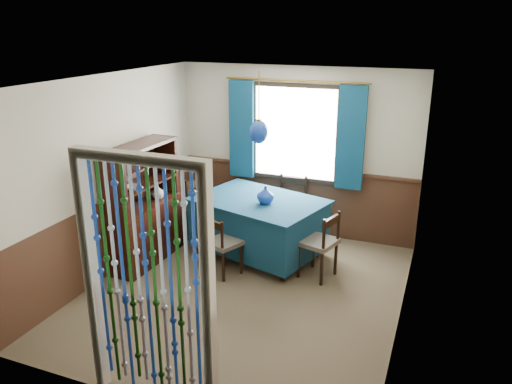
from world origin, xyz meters
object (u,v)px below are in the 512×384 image
at_px(chair_right, 320,243).
at_px(chair_far, 290,206).
at_px(chair_near, 222,243).
at_px(vase_table, 266,195).
at_px(chair_left, 204,208).
at_px(bowl_shelf, 133,187).
at_px(dining_table, 259,223).
at_px(pendant_lamp, 259,132).
at_px(vase_sideboard, 158,191).
at_px(sideboard, 144,221).

bearing_deg(chair_right, chair_far, 51.22).
distance_m(chair_near, vase_table, 0.86).
xyz_separation_m(chair_left, bowl_shelf, (-0.36, -1.18, 0.64)).
bearing_deg(dining_table, vase_table, -21.06).
bearing_deg(pendant_lamp, chair_far, 72.83).
relative_size(dining_table, pendant_lamp, 2.11).
bearing_deg(chair_left, vase_sideboard, -11.37).
distance_m(dining_table, chair_left, 0.96).
bearing_deg(pendant_lamp, vase_table, -36.56).
bearing_deg(pendant_lamp, sideboard, -152.57).
bearing_deg(chair_left, bowl_shelf, 1.30).
height_order(dining_table, chair_near, dining_table).
bearing_deg(dining_table, chair_near, -92.07).
height_order(chair_right, bowl_shelf, bowl_shelf).
relative_size(chair_far, chair_left, 1.01).
relative_size(chair_right, sideboard, 0.54).
bearing_deg(chair_far, vase_sideboard, 35.30).
xyz_separation_m(sideboard, pendant_lamp, (1.36, 0.71, 1.17)).
xyz_separation_m(dining_table, chair_left, (-0.94, 0.20, 0.02)).
bearing_deg(dining_table, vase_sideboard, -146.12).
distance_m(pendant_lamp, bowl_shelf, 1.74).
distance_m(chair_near, chair_far, 1.48).
height_order(chair_near, pendant_lamp, pendant_lamp).
xyz_separation_m(chair_near, chair_left, (-0.72, 0.91, 0.06)).
bearing_deg(vase_sideboard, chair_left, 60.20).
distance_m(chair_far, chair_left, 1.27).
bearing_deg(sideboard, chair_far, 43.71).
height_order(chair_right, pendant_lamp, pendant_lamp).
relative_size(dining_table, chair_far, 2.07).
height_order(dining_table, chair_right, chair_right).
relative_size(chair_left, sideboard, 0.57).
relative_size(chair_left, bowl_shelf, 4.42).
distance_m(dining_table, pendant_lamp, 1.27).
bearing_deg(bowl_shelf, chair_right, 16.38).
bearing_deg(vase_table, pendant_lamp, 143.44).
relative_size(sideboard, vase_sideboard, 7.76).
bearing_deg(vase_table, sideboard, -157.88).
bearing_deg(bowl_shelf, pendant_lamp, 36.90).
xyz_separation_m(chair_right, vase_sideboard, (-2.25, -0.12, 0.44)).
bearing_deg(vase_sideboard, vase_table, 13.09).
relative_size(chair_far, chair_right, 1.07).
distance_m(dining_table, bowl_shelf, 1.76).
distance_m(sideboard, vase_table, 1.65).
xyz_separation_m(chair_near, pendant_lamp, (0.22, 0.70, 1.31)).
xyz_separation_m(sideboard, vase_sideboard, (0.06, 0.27, 0.34)).
height_order(chair_left, bowl_shelf, bowl_shelf).
relative_size(dining_table, sideboard, 1.20).
distance_m(sideboard, pendant_lamp, 1.93).
relative_size(chair_far, vase_sideboard, 4.49).
height_order(chair_far, chair_left, chair_far).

